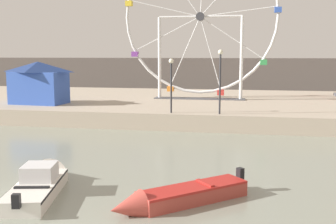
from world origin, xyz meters
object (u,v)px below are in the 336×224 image
promenade_lamp_near (171,77)px  promenade_lamp_far (220,72)px  motorboat_white_red_stripe (43,181)px  motorboat_faded_red (176,197)px  carnival_booth_blue_tent (39,82)px  ferris_wheel_white_frame (200,19)px

promenade_lamp_near → promenade_lamp_far: 3.21m
promenade_lamp_far → promenade_lamp_near: bearing=-179.5°
motorboat_white_red_stripe → motorboat_faded_red: bearing=-109.8°
carnival_booth_blue_tent → promenade_lamp_far: bearing=-8.0°
ferris_wheel_white_frame → carnival_booth_blue_tent: bearing=-154.8°
motorboat_faded_red → ferris_wheel_white_frame: (-1.74, 22.53, 7.59)m
motorboat_white_red_stripe → promenade_lamp_far: size_ratio=1.25×
carnival_booth_blue_tent → promenade_lamp_far: promenade_lamp_far is taller
motorboat_faded_red → carnival_booth_blue_tent: (-13.70, 16.89, 2.53)m
promenade_lamp_far → carnival_booth_blue_tent: bearing=167.7°
motorboat_white_red_stripe → promenade_lamp_near: size_ratio=1.45×
promenade_lamp_near → promenade_lamp_far: promenade_lamp_far is taller
motorboat_faded_red → promenade_lamp_far: size_ratio=1.07×
carnival_booth_blue_tent → promenade_lamp_far: size_ratio=1.12×
ferris_wheel_white_frame → motorboat_faded_red: bearing=-85.6°
motorboat_white_red_stripe → promenade_lamp_far: bearing=-35.5°
promenade_lamp_near → ferris_wheel_white_frame: bearing=84.2°
motorboat_white_red_stripe → promenade_lamp_far: promenade_lamp_far is taller
motorboat_white_red_stripe → promenade_lamp_near: bearing=-22.9°
ferris_wheel_white_frame → promenade_lamp_far: 9.91m
motorboat_faded_red → motorboat_white_red_stripe: (-5.12, 0.70, 0.04)m
motorboat_faded_red → promenade_lamp_near: bearing=-121.0°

